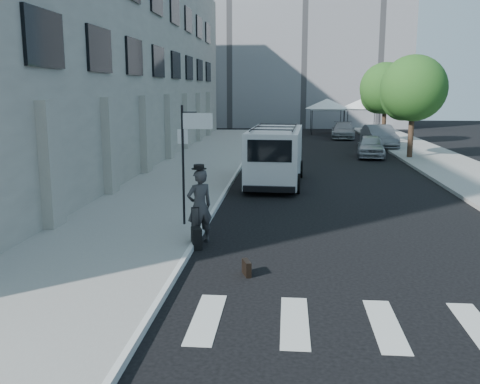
% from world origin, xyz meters
% --- Properties ---
extents(ground, '(120.00, 120.00, 0.00)m').
position_xyz_m(ground, '(0.00, 0.00, 0.00)').
color(ground, black).
rests_on(ground, ground).
extents(sidewalk_left, '(4.50, 48.00, 0.15)m').
position_xyz_m(sidewalk_left, '(-4.25, 16.00, 0.07)').
color(sidewalk_left, gray).
rests_on(sidewalk_left, ground).
extents(sidewalk_right, '(4.00, 56.00, 0.15)m').
position_xyz_m(sidewalk_right, '(9.00, 20.00, 0.07)').
color(sidewalk_right, gray).
rests_on(sidewalk_right, ground).
extents(building_left, '(10.00, 44.00, 12.00)m').
position_xyz_m(building_left, '(-11.50, 18.00, 6.00)').
color(building_left, gray).
rests_on(building_left, ground).
extents(building_far, '(22.00, 12.00, 25.00)m').
position_xyz_m(building_far, '(2.00, 50.00, 12.50)').
color(building_far, slate).
rests_on(building_far, ground).
extents(sign_pole, '(1.03, 0.07, 3.50)m').
position_xyz_m(sign_pole, '(-2.36, 3.20, 2.65)').
color(sign_pole, black).
rests_on(sign_pole, sidewalk_left).
extents(tree_near, '(3.80, 3.83, 6.03)m').
position_xyz_m(tree_near, '(7.50, 20.15, 3.97)').
color(tree_near, black).
rests_on(tree_near, ground).
extents(tree_far, '(3.80, 3.83, 6.03)m').
position_xyz_m(tree_far, '(7.50, 29.15, 3.97)').
color(tree_far, black).
rests_on(tree_far, ground).
extents(tent_left, '(4.00, 4.00, 3.20)m').
position_xyz_m(tent_left, '(4.00, 38.00, 2.71)').
color(tent_left, black).
rests_on(tent_left, ground).
extents(tent_right, '(4.00, 4.00, 3.20)m').
position_xyz_m(tent_right, '(7.20, 38.50, 2.71)').
color(tent_right, black).
rests_on(tent_right, ground).
extents(businessman, '(0.88, 0.83, 2.02)m').
position_xyz_m(businessman, '(-1.90, 1.79, 1.01)').
color(businessman, '#343436').
rests_on(businessman, ground).
extents(briefcase, '(0.25, 0.46, 0.34)m').
position_xyz_m(briefcase, '(-0.45, -0.64, 0.17)').
color(briefcase, black).
rests_on(briefcase, ground).
extents(suitcase, '(0.35, 0.44, 1.08)m').
position_xyz_m(suitcase, '(-1.90, 1.25, 0.29)').
color(suitcase, black).
rests_on(suitcase, ground).
extents(cargo_van, '(2.54, 6.54, 2.41)m').
position_xyz_m(cargo_van, '(-0.09, 11.16, 1.25)').
color(cargo_van, silver).
rests_on(cargo_van, ground).
extents(parked_car_a, '(2.09, 4.16, 1.36)m').
position_xyz_m(parked_car_a, '(5.48, 20.84, 0.68)').
color(parked_car_a, '#ADB0B6').
rests_on(parked_car_a, ground).
extents(parked_car_b, '(2.04, 5.00, 1.61)m').
position_xyz_m(parked_car_b, '(6.80, 26.01, 0.81)').
color(parked_car_b, slate).
rests_on(parked_car_b, ground).
extents(parked_car_c, '(2.26, 4.75, 1.34)m').
position_xyz_m(parked_car_c, '(5.04, 33.24, 0.67)').
color(parked_car_c, gray).
rests_on(parked_car_c, ground).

